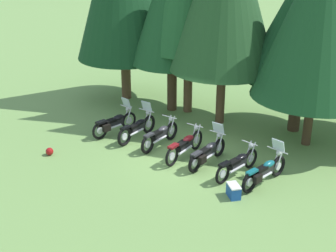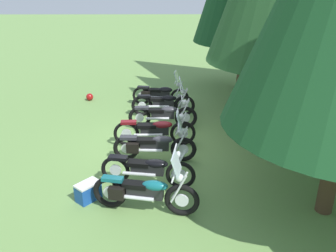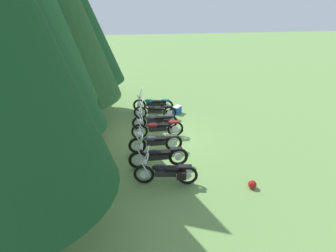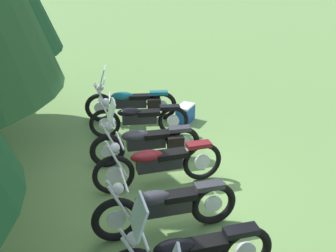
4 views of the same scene
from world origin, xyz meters
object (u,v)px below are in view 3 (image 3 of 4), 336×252
(pine_tree_1, at_px, (29,41))
(pine_tree_4, at_px, (45,29))
(motorcycle_2, at_px, (155,142))
(pine_tree_5, at_px, (71,18))
(picnic_cooler, at_px, (177,110))
(motorcycle_1, at_px, (158,156))
(motorcycle_6, at_px, (154,104))
(pine_tree_3, at_px, (49,5))
(motorcycle_0, at_px, (166,172))
(motorcycle_4, at_px, (155,120))
(dropped_helmet, at_px, (252,184))
(motorcycle_3, at_px, (157,128))
(motorcycle_5, at_px, (155,111))

(pine_tree_1, distance_m, pine_tree_4, 5.44)
(motorcycle_2, relative_size, pine_tree_5, 0.28)
(motorcycle_2, xyz_separation_m, picnic_cooler, (3.96, -1.63, -0.24))
(motorcycle_1, bearing_deg, motorcycle_6, -93.66)
(pine_tree_1, xyz_separation_m, pine_tree_3, (2.50, -0.06, 0.82))
(motorcycle_0, distance_m, motorcycle_4, 4.34)
(pine_tree_4, xyz_separation_m, dropped_helmet, (-6.34, -7.28, -4.37))
(motorcycle_4, xyz_separation_m, pine_tree_5, (2.22, 3.60, 4.47))
(motorcycle_1, relative_size, pine_tree_4, 0.32)
(motorcycle_3, bearing_deg, motorcycle_1, 83.29)
(pine_tree_4, bearing_deg, picnic_cooler, -85.69)
(motorcycle_4, distance_m, pine_tree_4, 6.28)
(motorcycle_1, bearing_deg, pine_tree_5, -58.31)
(pine_tree_1, height_order, picnic_cooler, pine_tree_1)
(motorcycle_6, distance_m, pine_tree_4, 6.29)
(dropped_helmet, bearing_deg, pine_tree_4, 48.95)
(pine_tree_1, distance_m, picnic_cooler, 8.92)
(motorcycle_3, relative_size, picnic_cooler, 3.92)
(pine_tree_5, bearing_deg, pine_tree_4, 131.71)
(motorcycle_3, distance_m, dropped_helmet, 4.91)
(motorcycle_6, xyz_separation_m, pine_tree_5, (0.03, 3.74, 4.45))
(pine_tree_5, bearing_deg, motorcycle_6, -90.44)
(motorcycle_2, height_order, motorcycle_3, motorcycle_3)
(motorcycle_4, relative_size, picnic_cooler, 3.65)
(motorcycle_4, relative_size, dropped_helmet, 7.88)
(motorcycle_4, height_order, picnic_cooler, motorcycle_4)
(motorcycle_0, relative_size, motorcycle_4, 0.98)
(motorcycle_6, relative_size, dropped_helmet, 7.95)
(motorcycle_5, xyz_separation_m, motorcycle_6, (0.97, -0.05, 0.02))
(picnic_cooler, bearing_deg, pine_tree_4, 94.31)
(motorcycle_1, xyz_separation_m, pine_tree_5, (5.52, 3.32, 4.45))
(motorcycle_5, distance_m, picnic_cooler, 1.42)
(motorcycle_2, distance_m, pine_tree_3, 6.13)
(motorcycle_2, distance_m, pine_tree_4, 6.91)
(pine_tree_1, relative_size, pine_tree_3, 0.83)
(dropped_helmet, bearing_deg, pine_tree_3, 61.00)
(dropped_helmet, bearing_deg, motorcycle_1, 59.75)
(pine_tree_5, distance_m, picnic_cooler, 6.87)
(motorcycle_4, relative_size, motorcycle_6, 0.99)
(motorcycle_3, distance_m, motorcycle_5, 2.16)
(motorcycle_5, distance_m, pine_tree_4, 6.21)
(motorcycle_0, distance_m, pine_tree_4, 8.28)
(pine_tree_3, bearing_deg, motorcycle_3, -80.34)
(motorcycle_2, bearing_deg, motorcycle_6, -94.40)
(pine_tree_3, bearing_deg, dropped_helmet, -119.00)
(motorcycle_3, height_order, motorcycle_5, motorcycle_3)
(picnic_cooler, xyz_separation_m, dropped_helmet, (-6.79, -1.29, -0.07))
(motorcycle_4, bearing_deg, motorcycle_0, 91.28)
(motorcycle_2, bearing_deg, picnic_cooler, -111.69)
(motorcycle_6, relative_size, pine_tree_3, 0.25)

